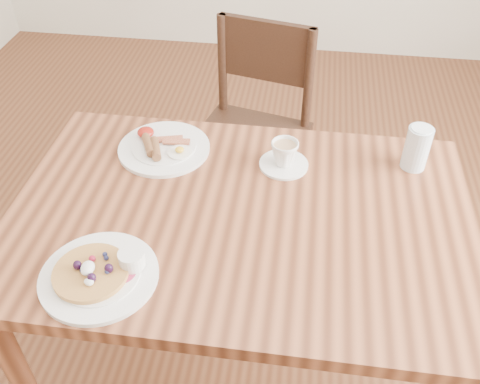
{
  "coord_description": "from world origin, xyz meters",
  "views": [
    {
      "loc": [
        0.14,
        -1.0,
        1.7
      ],
      "look_at": [
        0.0,
        0.0,
        0.82
      ],
      "focal_mm": 40.0,
      "sensor_mm": 36.0,
      "label": 1
    }
  ],
  "objects_px": {
    "dining_table": "(240,239)",
    "water_glass": "(417,148)",
    "breakfast_plate": "(163,147)",
    "teacup_saucer": "(284,156)",
    "pancake_plate": "(100,273)",
    "chair_far": "(253,127)"
  },
  "relations": [
    {
      "from": "dining_table",
      "to": "water_glass",
      "type": "relative_size",
      "value": 9.38
    },
    {
      "from": "water_glass",
      "to": "dining_table",
      "type": "bearing_deg",
      "value": -150.52
    },
    {
      "from": "dining_table",
      "to": "breakfast_plate",
      "type": "height_order",
      "value": "breakfast_plate"
    },
    {
      "from": "dining_table",
      "to": "water_glass",
      "type": "distance_m",
      "value": 0.55
    },
    {
      "from": "dining_table",
      "to": "breakfast_plate",
      "type": "relative_size",
      "value": 4.44
    },
    {
      "from": "teacup_saucer",
      "to": "dining_table",
      "type": "bearing_deg",
      "value": -114.51
    },
    {
      "from": "pancake_plate",
      "to": "teacup_saucer",
      "type": "bearing_deg",
      "value": 51.03
    },
    {
      "from": "dining_table",
      "to": "pancake_plate",
      "type": "xyz_separation_m",
      "value": [
        -0.28,
        -0.26,
        0.11
      ]
    },
    {
      "from": "pancake_plate",
      "to": "breakfast_plate",
      "type": "xyz_separation_m",
      "value": [
        0.02,
        0.49,
        -0.0
      ]
    },
    {
      "from": "teacup_saucer",
      "to": "water_glass",
      "type": "bearing_deg",
      "value": 7.63
    },
    {
      "from": "chair_far",
      "to": "breakfast_plate",
      "type": "height_order",
      "value": "chair_far"
    },
    {
      "from": "chair_far",
      "to": "water_glass",
      "type": "relative_size",
      "value": 6.88
    },
    {
      "from": "teacup_saucer",
      "to": "pancake_plate",
      "type": "bearing_deg",
      "value": -128.97
    },
    {
      "from": "chair_far",
      "to": "breakfast_plate",
      "type": "distance_m",
      "value": 0.63
    },
    {
      "from": "chair_far",
      "to": "teacup_saucer",
      "type": "bearing_deg",
      "value": 118.81
    },
    {
      "from": "dining_table",
      "to": "pancake_plate",
      "type": "relative_size",
      "value": 4.44
    },
    {
      "from": "water_glass",
      "to": "breakfast_plate",
      "type": "bearing_deg",
      "value": -178.05
    },
    {
      "from": "breakfast_plate",
      "to": "teacup_saucer",
      "type": "height_order",
      "value": "teacup_saucer"
    },
    {
      "from": "dining_table",
      "to": "teacup_saucer",
      "type": "xyz_separation_m",
      "value": [
        0.1,
        0.21,
        0.13
      ]
    },
    {
      "from": "pancake_plate",
      "to": "teacup_saucer",
      "type": "height_order",
      "value": "teacup_saucer"
    },
    {
      "from": "pancake_plate",
      "to": "teacup_saucer",
      "type": "relative_size",
      "value": 1.93
    },
    {
      "from": "water_glass",
      "to": "pancake_plate",
      "type": "bearing_deg",
      "value": -145.13
    }
  ]
}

